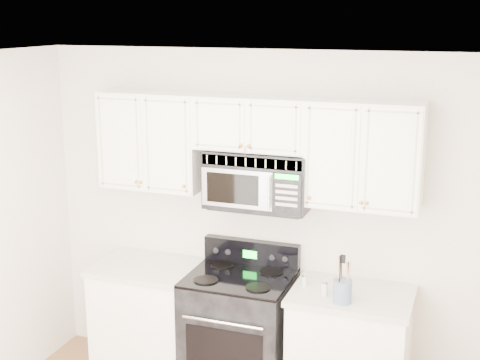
% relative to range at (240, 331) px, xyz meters
% --- Properties ---
extents(room, '(3.51, 3.51, 2.61)m').
position_rel_range_xyz_m(room, '(0.05, -1.43, 0.82)').
color(room, brown).
rests_on(room, ground).
extents(base_cabinet_left, '(0.86, 0.65, 0.92)m').
position_rel_range_xyz_m(base_cabinet_left, '(-0.75, 0.01, -0.06)').
color(base_cabinet_left, silver).
rests_on(base_cabinet_left, ground).
extents(base_cabinet_right, '(0.86, 0.65, 0.92)m').
position_rel_range_xyz_m(base_cabinet_right, '(0.85, 0.01, -0.06)').
color(base_cabinet_right, silver).
rests_on(base_cabinet_right, ground).
extents(range, '(0.77, 0.70, 1.12)m').
position_rel_range_xyz_m(range, '(0.00, 0.00, 0.00)').
color(range, black).
rests_on(range, ground).
extents(upper_cabinets, '(2.44, 0.37, 0.75)m').
position_rel_range_xyz_m(upper_cabinets, '(0.05, 0.16, 1.45)').
color(upper_cabinets, silver).
rests_on(upper_cabinets, ground).
extents(microwave, '(0.77, 0.43, 0.42)m').
position_rel_range_xyz_m(microwave, '(0.10, 0.13, 1.18)').
color(microwave, black).
rests_on(microwave, ground).
extents(utensil_crock, '(0.13, 0.13, 0.35)m').
position_rel_range_xyz_m(utensil_crock, '(0.81, -0.18, 0.53)').
color(utensil_crock, '#3D556B').
rests_on(utensil_crock, base_cabinet_right).
extents(shaker_salt, '(0.04, 0.04, 0.09)m').
position_rel_range_xyz_m(shaker_salt, '(0.50, 0.01, 0.48)').
color(shaker_salt, '#BDBDBD').
rests_on(shaker_salt, base_cabinet_right).
extents(shaker_pepper, '(0.05, 0.05, 0.11)m').
position_rel_range_xyz_m(shaker_pepper, '(0.67, -0.11, 0.49)').
color(shaker_pepper, '#BDBDBD').
rests_on(shaker_pepper, base_cabinet_right).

